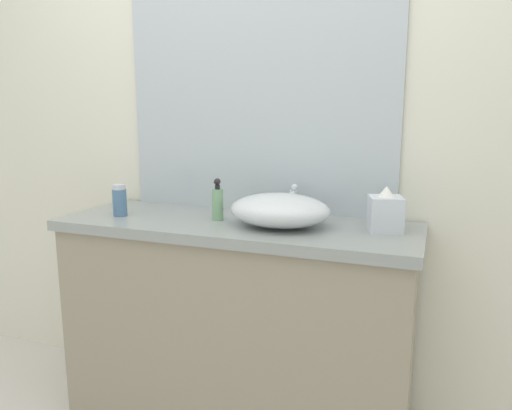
{
  "coord_description": "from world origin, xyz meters",
  "views": [
    {
      "loc": [
        0.76,
        -1.38,
        1.36
      ],
      "look_at": [
        0.09,
        0.41,
        0.99
      ],
      "focal_mm": 34.47,
      "sensor_mm": 36.0,
      "label": 1
    }
  ],
  "objects_px": {
    "tissue_box": "(385,212)",
    "soap_dispenser": "(218,202)",
    "sink_basin": "(280,210)",
    "lotion_bottle": "(120,201)"
  },
  "relations": [
    {
      "from": "soap_dispenser",
      "to": "tissue_box",
      "type": "relative_size",
      "value": 1.01
    },
    {
      "from": "sink_basin",
      "to": "lotion_bottle",
      "type": "height_order",
      "value": "lotion_bottle"
    },
    {
      "from": "tissue_box",
      "to": "soap_dispenser",
      "type": "bearing_deg",
      "value": -176.08
    },
    {
      "from": "soap_dispenser",
      "to": "tissue_box",
      "type": "distance_m",
      "value": 0.67
    },
    {
      "from": "lotion_bottle",
      "to": "soap_dispenser",
      "type": "bearing_deg",
      "value": 9.82
    },
    {
      "from": "lotion_bottle",
      "to": "tissue_box",
      "type": "height_order",
      "value": "tissue_box"
    },
    {
      "from": "sink_basin",
      "to": "lotion_bottle",
      "type": "bearing_deg",
      "value": -175.42
    },
    {
      "from": "sink_basin",
      "to": "soap_dispenser",
      "type": "relative_size",
      "value": 2.27
    },
    {
      "from": "sink_basin",
      "to": "tissue_box",
      "type": "bearing_deg",
      "value": 9.15
    },
    {
      "from": "sink_basin",
      "to": "soap_dispenser",
      "type": "distance_m",
      "value": 0.28
    }
  ]
}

